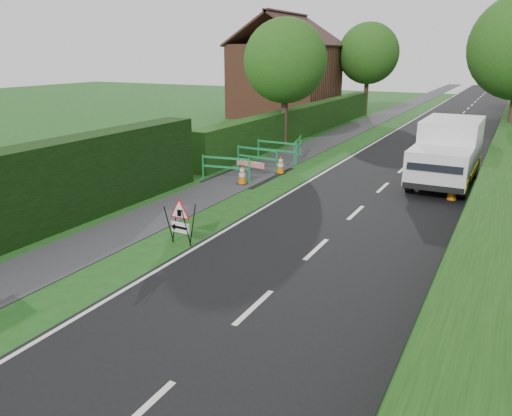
% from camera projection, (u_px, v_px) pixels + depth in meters
% --- Properties ---
extents(ground, '(120.00, 120.00, 0.00)m').
position_uv_depth(ground, '(125.00, 301.00, 10.33)').
color(ground, '#174A15').
rests_on(ground, ground).
extents(road_surface, '(6.00, 90.00, 0.02)m').
position_uv_depth(road_surface, '(458.00, 118.00, 38.82)').
color(road_surface, black).
rests_on(road_surface, ground).
extents(footpath, '(2.00, 90.00, 0.02)m').
position_uv_depth(footpath, '(387.00, 114.00, 41.25)').
color(footpath, '#2D2D30').
rests_on(footpath, ground).
extents(hedge_west_far, '(1.00, 24.00, 1.80)m').
position_uv_depth(hedge_west_far, '(305.00, 135.00, 31.14)').
color(hedge_west_far, '#14380F').
rests_on(hedge_west_far, ground).
extents(hedge_east, '(1.20, 50.00, 1.50)m').
position_uv_depth(hedge_east, '(504.00, 175.00, 20.98)').
color(hedge_east, '#14380F').
rests_on(hedge_east, ground).
extents(house_west, '(7.50, 7.40, 7.88)m').
position_uv_depth(house_west, '(286.00, 79.00, 39.25)').
color(house_west, brown).
rests_on(house_west, ground).
extents(tree_nw, '(4.40, 4.40, 6.70)m').
position_uv_depth(tree_nw, '(285.00, 61.00, 26.25)').
color(tree_nw, '#2D2116').
rests_on(tree_nw, ground).
extents(tree_fw, '(4.80, 4.80, 7.24)m').
position_uv_depth(tree_fw, '(369.00, 53.00, 39.67)').
color(tree_fw, '#2D2116').
rests_on(tree_fw, ground).
extents(triangle_sign, '(0.77, 0.77, 1.09)m').
position_uv_depth(triangle_sign, '(179.00, 218.00, 13.18)').
color(triangle_sign, black).
rests_on(triangle_sign, ground).
extents(works_van, '(2.17, 5.40, 2.45)m').
position_uv_depth(works_van, '(447.00, 151.00, 19.20)').
color(works_van, silver).
rests_on(works_van, ground).
extents(traffic_cone_0, '(0.38, 0.38, 0.79)m').
position_uv_depth(traffic_cone_0, '(453.00, 190.00, 17.24)').
color(traffic_cone_0, black).
rests_on(traffic_cone_0, ground).
extents(traffic_cone_1, '(0.38, 0.38, 0.79)m').
position_uv_depth(traffic_cone_1, '(465.00, 175.00, 19.28)').
color(traffic_cone_1, black).
rests_on(traffic_cone_1, ground).
extents(traffic_cone_2, '(0.38, 0.38, 0.79)m').
position_uv_depth(traffic_cone_2, '(453.00, 164.00, 21.18)').
color(traffic_cone_2, black).
rests_on(traffic_cone_2, ground).
extents(traffic_cone_3, '(0.38, 0.38, 0.79)m').
position_uv_depth(traffic_cone_3, '(242.00, 174.00, 19.38)').
color(traffic_cone_3, black).
rests_on(traffic_cone_3, ground).
extents(traffic_cone_4, '(0.38, 0.38, 0.79)m').
position_uv_depth(traffic_cone_4, '(281.00, 165.00, 21.09)').
color(traffic_cone_4, black).
rests_on(traffic_cone_4, ground).
extents(ped_barrier_0, '(2.09, 0.65, 1.00)m').
position_uv_depth(ped_barrier_0, '(226.00, 165.00, 19.85)').
color(ped_barrier_0, '#178141').
rests_on(ped_barrier_0, ground).
extents(ped_barrier_1, '(2.08, 0.53, 1.00)m').
position_uv_depth(ped_barrier_1, '(257.00, 155.00, 21.74)').
color(ped_barrier_1, '#178141').
rests_on(ped_barrier_1, ground).
extents(ped_barrier_2, '(2.07, 0.43, 1.00)m').
position_uv_depth(ped_barrier_2, '(277.00, 149.00, 23.26)').
color(ped_barrier_2, '#178141').
rests_on(ped_barrier_2, ground).
extents(ped_barrier_3, '(0.86, 2.08, 1.00)m').
position_uv_depth(ped_barrier_3, '(297.00, 146.00, 23.88)').
color(ped_barrier_3, '#178141').
rests_on(ped_barrier_3, ground).
extents(redwhite_plank, '(1.47, 0.36, 0.25)m').
position_uv_depth(redwhite_plank, '(250.00, 174.00, 21.10)').
color(redwhite_plank, red).
rests_on(redwhite_plank, ground).
extents(hatchback_car, '(1.45, 3.57, 1.21)m').
position_uv_depth(hatchback_car, '(433.00, 126.00, 30.49)').
color(hatchback_car, silver).
rests_on(hatchback_car, ground).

